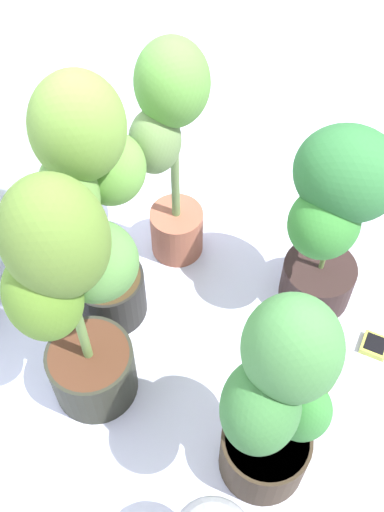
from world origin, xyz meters
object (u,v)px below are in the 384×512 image
potted_plant_front_right (334,215)px  potted_plant_back_left (73,296)px  potted_plant_back_right (170,145)px  potted_plant_back_center (93,201)px  hygrometer_box (374,345)px  potted_plant_front_left (280,400)px

potted_plant_front_right → potted_plant_back_left: bearing=139.5°
potted_plant_back_right → potted_plant_back_center: (-0.30, 0.08, 0.03)m
potted_plant_back_right → potted_plant_front_right: potted_plant_back_right is taller
potted_plant_back_right → potted_plant_front_right: size_ratio=1.18×
potted_plant_back_right → hygrometer_box: (-0.08, -0.75, -0.50)m
potted_plant_back_right → potted_plant_back_center: size_ratio=0.90×
potted_plant_back_left → potted_plant_front_right: (0.58, -0.49, -0.07)m
potted_plant_back_left → hygrometer_box: (0.48, -0.74, -0.49)m
potted_plant_back_center → potted_plant_front_right: (0.32, -0.59, -0.10)m
potted_plant_back_right → potted_plant_front_right: bearing=-88.6°
potted_plant_back_center → hygrometer_box: potted_plant_back_center is taller
potted_plant_back_center → potted_plant_front_left: potted_plant_back_center is taller
potted_plant_back_right → hygrometer_box: size_ratio=10.67×
potted_plant_front_right → potted_plant_back_right: bearing=91.4°
potted_plant_front_right → hygrometer_box: size_ratio=9.01×
potted_plant_front_left → hygrometer_box: 0.68m
potted_plant_back_right → potted_plant_front_right: 0.51m
potted_plant_back_center → potted_plant_back_left: (-0.26, -0.09, -0.03)m
hygrometer_box → potted_plant_back_right: bearing=83.9°
potted_plant_back_center → potted_plant_front_right: potted_plant_back_center is taller
potted_plant_back_center → potted_plant_front_left: (-0.28, -0.64, -0.09)m
potted_plant_back_left → hygrometer_box: potted_plant_back_left is taller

